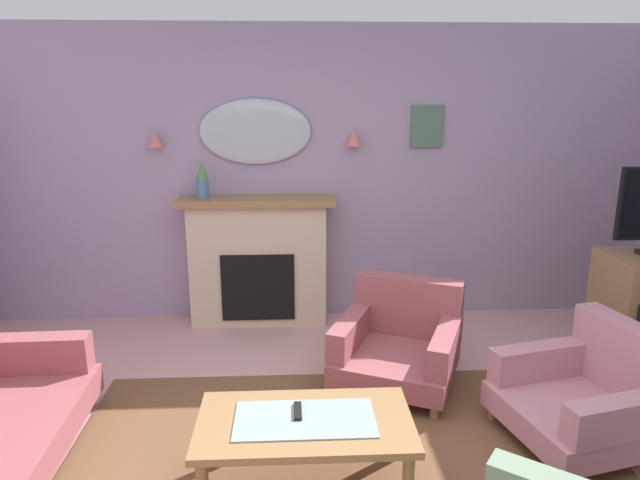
% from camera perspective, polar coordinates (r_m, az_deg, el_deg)
% --- Properties ---
extents(wall_back, '(6.95, 0.10, 2.61)m').
position_cam_1_polar(wall_back, '(5.13, 0.25, 6.45)').
color(wall_back, '#9E8CA8').
rests_on(wall_back, ground).
extents(fireplace, '(1.36, 0.36, 1.16)m').
position_cam_1_polar(fireplace, '(5.08, -6.24, -2.26)').
color(fireplace, beige).
rests_on(fireplace, ground).
extents(mantel_vase_right, '(0.11, 0.11, 0.32)m').
position_cam_1_polar(mantel_vase_right, '(4.94, -11.75, 5.88)').
color(mantel_vase_right, '#4C7093').
rests_on(mantel_vase_right, fireplace).
extents(wall_mirror, '(0.96, 0.06, 0.56)m').
position_cam_1_polar(wall_mirror, '(5.01, -6.52, 10.78)').
color(wall_mirror, '#B2BCC6').
extents(wall_sconce_left, '(0.14, 0.14, 0.14)m').
position_cam_1_polar(wall_sconce_left, '(5.09, -16.28, 9.79)').
color(wall_sconce_left, '#D17066').
extents(wall_sconce_right, '(0.14, 0.14, 0.14)m').
position_cam_1_polar(wall_sconce_right, '(4.99, 3.42, 10.25)').
color(wall_sconce_right, '#D17066').
extents(framed_picture, '(0.28, 0.03, 0.36)m').
position_cam_1_polar(framed_picture, '(5.15, 10.71, 11.17)').
color(framed_picture, '#4C6B56').
extents(coffee_table, '(1.10, 0.60, 0.45)m').
position_cam_1_polar(coffee_table, '(3.05, -1.52, -18.54)').
color(coffee_table, olive).
rests_on(coffee_table, ground).
extents(tv_remote, '(0.04, 0.16, 0.02)m').
position_cam_1_polar(tv_remote, '(3.06, -2.26, -16.89)').
color(tv_remote, black).
rests_on(tv_remote, coffee_table).
extents(armchair_near_fireplace, '(0.98, 0.97, 0.71)m').
position_cam_1_polar(armchair_near_fireplace, '(3.86, 25.70, -13.79)').
color(armchair_near_fireplace, '#B77A84').
rests_on(armchair_near_fireplace, ground).
extents(armchair_in_corner, '(1.06, 1.07, 0.71)m').
position_cam_1_polar(armchair_in_corner, '(4.20, 8.03, -9.99)').
color(armchair_in_corner, '#934C51').
rests_on(armchair_in_corner, ground).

